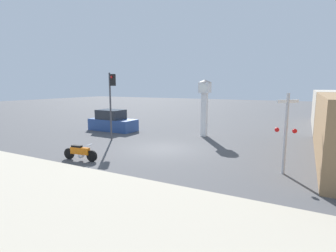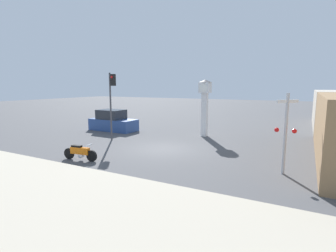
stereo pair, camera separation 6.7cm
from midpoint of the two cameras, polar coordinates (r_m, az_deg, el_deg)
ground_plane at (r=16.20m, az=-0.80°, el=-5.02°), size 120.00×120.00×0.00m
sidewalk_strip at (r=10.15m, az=-24.46°, el=-14.09°), size 36.00×6.00×0.10m
motorcycle at (r=14.44m, az=-18.48°, el=-5.44°), size 2.01×0.49×0.89m
clock_tower at (r=20.10m, az=8.12°, el=5.80°), size 0.95×0.95×4.31m
traffic_light at (r=18.77m, az=-12.04°, el=6.69°), size 0.50×0.35×4.75m
railroad_crossing_signal at (r=12.39m, az=24.35°, el=-0.90°), size 0.90×0.82×3.55m
parked_car at (r=23.25m, az=-11.84°, el=0.90°), size 4.25×1.92×1.80m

